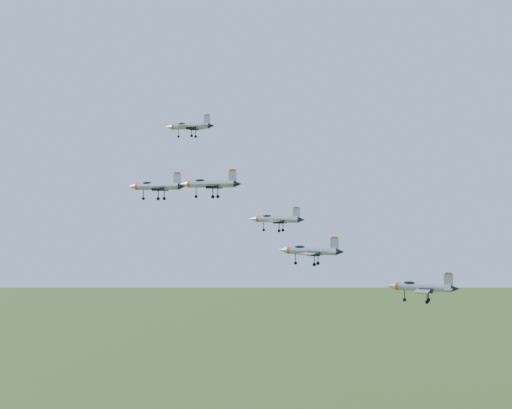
% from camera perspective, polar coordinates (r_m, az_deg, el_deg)
% --- Properties ---
extents(jet_lead, '(11.57, 9.64, 3.09)m').
position_cam_1_polar(jet_lead, '(154.15, -5.38, 6.25)').
color(jet_lead, '#959AA0').
extents(jet_left_high, '(12.40, 10.26, 3.31)m').
position_cam_1_polar(jet_left_high, '(134.00, -8.03, 1.45)').
color(jet_left_high, '#959AA0').
extents(jet_right_high, '(10.57, 8.78, 2.82)m').
position_cam_1_polar(jet_right_high, '(110.05, -3.75, 1.66)').
color(jet_right_high, '#959AA0').
extents(jet_left_low, '(11.31, 9.35, 3.02)m').
position_cam_1_polar(jet_left_low, '(133.68, 1.59, -1.18)').
color(jet_left_low, '#959AA0').
extents(jet_right_low, '(11.10, 9.19, 2.96)m').
position_cam_1_polar(jet_right_low, '(113.59, 4.33, -3.71)').
color(jet_right_low, '#959AA0').
extents(jet_trail, '(11.71, 9.74, 3.13)m').
position_cam_1_polar(jet_trail, '(116.57, 13.04, -6.45)').
color(jet_trail, '#959AA0').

